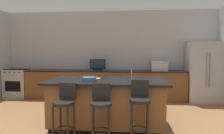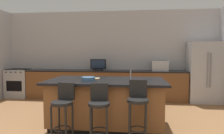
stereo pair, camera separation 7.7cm
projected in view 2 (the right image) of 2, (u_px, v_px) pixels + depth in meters
wall_back at (110, 54)px, 6.56m from camera, size 7.30×0.12×2.81m
counter_back at (105, 85)px, 6.26m from camera, size 4.98×0.62×0.91m
kitchen_island at (106, 102)px, 3.93m from camera, size 2.28×1.18×0.93m
refrigerator at (204, 72)px, 5.86m from camera, size 0.95×0.73×1.77m
range_oven at (19, 83)px, 6.57m from camera, size 0.73×0.63×0.93m
microwave at (160, 66)px, 6.04m from camera, size 0.48×0.36×0.29m
tv_monitor at (98, 65)px, 6.19m from camera, size 0.49×0.16×0.35m
sink_faucet_back at (106, 66)px, 6.32m from camera, size 0.02×0.02×0.24m
sink_faucet_island at (131, 74)px, 3.84m from camera, size 0.02×0.02×0.22m
bar_stool_left at (63, 107)px, 3.20m from camera, size 0.34×0.36×0.96m
bar_stool_center at (99, 109)px, 3.13m from camera, size 0.34×0.36×0.96m
bar_stool_right at (138, 106)px, 3.13m from camera, size 0.34×0.34×1.02m
fruit_bowl at (88, 79)px, 3.82m from camera, size 0.27×0.27×0.06m
cell_phone at (86, 79)px, 3.99m from camera, size 0.11×0.16×0.01m
cutting_board at (91, 78)px, 4.02m from camera, size 0.35×0.22×0.02m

